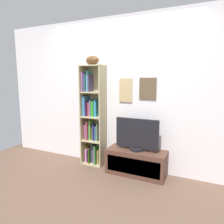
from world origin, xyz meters
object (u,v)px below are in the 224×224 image
tv_stand (136,162)px  bookshelf (93,121)px  television (137,135)px  football (92,60)px

tv_stand → bookshelf: bearing=173.5°
tv_stand → television: bearing=90.0°
football → television: (0.83, -0.07, -1.19)m
bookshelf → football: football is taller
bookshelf → football: size_ratio=6.43×
bookshelf → tv_stand: (0.86, -0.10, -0.58)m
football → tv_stand: bearing=-4.5°
television → football: bearing=175.5°
television → bookshelf: bearing=173.6°
tv_stand → football: bearing=175.5°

